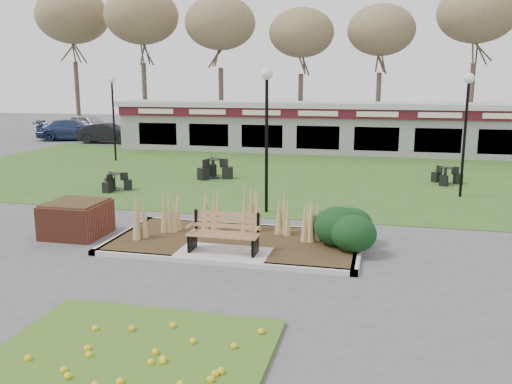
% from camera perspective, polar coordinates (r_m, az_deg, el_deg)
% --- Properties ---
extents(ground, '(100.00, 100.00, 0.00)m').
position_cam_1_polar(ground, '(12.90, -3.63, -7.06)').
color(ground, '#515154').
rests_on(ground, ground).
extents(lawn, '(34.00, 16.00, 0.02)m').
position_cam_1_polar(lawn, '(24.31, 4.61, 1.86)').
color(lawn, '#2E571B').
rests_on(lawn, ground).
extents(flower_bed, '(4.20, 3.00, 0.16)m').
position_cam_1_polar(flower_bed, '(8.92, -12.58, -15.76)').
color(flower_bed, '#35631C').
rests_on(flower_bed, ground).
extents(planting_bed, '(6.75, 3.40, 1.27)m').
position_cam_1_polar(planting_bed, '(13.76, 3.09, -4.25)').
color(planting_bed, '#362815').
rests_on(planting_bed, ground).
extents(park_bench, '(1.70, 0.66, 0.93)m').
position_cam_1_polar(park_bench, '(12.96, -3.35, -4.25)').
color(park_bench, '#8F6140').
rests_on(park_bench, ground).
extents(brick_planter, '(1.50, 1.50, 0.95)m').
position_cam_1_polar(brick_planter, '(15.43, -18.39, -2.67)').
color(brick_planter, brown).
rests_on(brick_planter, ground).
extents(food_pavilion, '(24.60, 3.40, 2.90)m').
position_cam_1_polar(food_pavilion, '(31.96, 6.85, 6.82)').
color(food_pavilion, gray).
rests_on(food_pavilion, ground).
extents(tree_backdrop, '(47.24, 5.24, 10.36)m').
position_cam_1_polar(tree_backdrop, '(40.07, 8.49, 17.60)').
color(tree_backdrop, '#47382B').
rests_on(tree_backdrop, ground).
extents(lamp_post_mid_right, '(0.38, 0.38, 4.52)m').
position_cam_1_polar(lamp_post_mid_right, '(16.84, 1.13, 8.81)').
color(lamp_post_mid_right, black).
rests_on(lamp_post_mid_right, ground).
extents(lamp_post_far_right, '(0.36, 0.36, 4.39)m').
position_cam_1_polar(lamp_post_far_right, '(20.52, 21.31, 8.26)').
color(lamp_post_far_right, black).
rests_on(lamp_post_far_right, ground).
extents(lamp_post_far_left, '(0.36, 0.36, 4.33)m').
position_cam_1_polar(lamp_post_far_left, '(29.08, -14.85, 9.36)').
color(lamp_post_far_left, black).
rests_on(lamp_post_far_left, ground).
extents(bistro_set_a, '(1.38, 1.56, 0.83)m').
position_cam_1_polar(bistro_set_a, '(23.32, -4.43, 2.15)').
color(bistro_set_a, black).
rests_on(bistro_set_a, ground).
extents(bistro_set_b, '(1.22, 1.14, 0.66)m').
position_cam_1_polar(bistro_set_b, '(21.35, -14.61, 0.77)').
color(bistro_set_b, black).
rests_on(bistro_set_b, ground).
extents(bistro_set_c, '(1.22, 1.23, 0.67)m').
position_cam_1_polar(bistro_set_c, '(23.25, 19.36, 1.37)').
color(bistro_set_c, black).
rests_on(bistro_set_c, ground).
extents(car_silver, '(4.91, 2.67, 1.58)m').
position_cam_1_polar(car_silver, '(44.27, -17.18, 6.83)').
color(car_silver, '#B1B0B5').
rests_on(car_silver, ground).
extents(car_black, '(4.15, 1.79, 1.33)m').
position_cam_1_polar(car_black, '(37.73, -15.29, 5.98)').
color(car_black, black).
rests_on(car_black, ground).
extents(car_blue, '(5.32, 3.38, 1.43)m').
position_cam_1_polar(car_blue, '(40.38, -18.69, 6.21)').
color(car_blue, navy).
rests_on(car_blue, ground).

